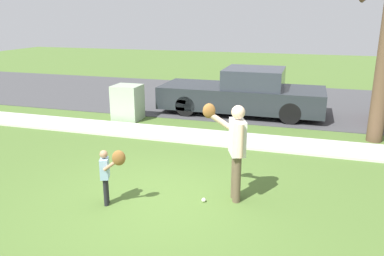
# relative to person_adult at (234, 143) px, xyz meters

# --- Properties ---
(ground_plane) EXTENTS (48.00, 48.00, 0.00)m
(ground_plane) POSITION_rel_person_adult_xyz_m (-1.22, 3.14, -1.05)
(ground_plane) COLOR #4C6B2D
(sidewalk_strip) EXTENTS (36.00, 1.20, 0.06)m
(sidewalk_strip) POSITION_rel_person_adult_xyz_m (-1.22, 3.24, -1.02)
(sidewalk_strip) COLOR beige
(sidewalk_strip) RESTS_ON ground
(road_surface) EXTENTS (36.00, 6.80, 0.02)m
(road_surface) POSITION_rel_person_adult_xyz_m (-1.22, 8.24, -1.04)
(road_surface) COLOR #424244
(road_surface) RESTS_ON ground
(person_adult) EXTENTS (0.82, 0.57, 1.70)m
(person_adult) POSITION_rel_person_adult_xyz_m (0.00, 0.00, 0.00)
(person_adult) COLOR brown
(person_adult) RESTS_ON ground
(person_child) EXTENTS (0.53, 0.33, 1.03)m
(person_child) POSITION_rel_person_adult_xyz_m (-1.94, -0.83, -0.38)
(person_child) COLOR black
(person_child) RESTS_ON ground
(baseball) EXTENTS (0.07, 0.07, 0.07)m
(baseball) POSITION_rel_person_adult_xyz_m (-0.46, -0.26, -1.01)
(baseball) COLOR white
(baseball) RESTS_ON ground
(utility_cabinet) EXTENTS (0.81, 0.76, 1.07)m
(utility_cabinet) POSITION_rel_person_adult_xyz_m (-4.15, 4.38, -0.51)
(utility_cabinet) COLOR #9EB293
(utility_cabinet) RESTS_ON ground
(parked_pickup_dark) EXTENTS (5.20, 1.95, 1.48)m
(parked_pickup_dark) POSITION_rel_person_adult_xyz_m (-0.86, 6.11, -0.37)
(parked_pickup_dark) COLOR #23282D
(parked_pickup_dark) RESTS_ON road_surface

